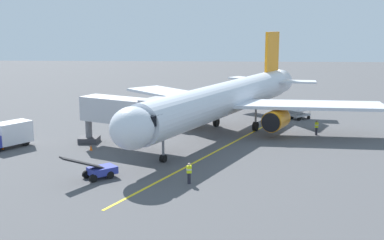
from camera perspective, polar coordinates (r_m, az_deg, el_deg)
name	(u,v)px	position (r m, az deg, el deg)	size (l,w,h in m)	color
ground_plane	(239,130)	(57.22, 5.72, -1.24)	(220.00, 220.00, 0.00)	#4C4C4F
apron_lead_in_line	(226,146)	(49.64, 4.10, -3.16)	(0.24, 40.00, 0.01)	yellow
airplane	(226,99)	(54.97, 4.17, 2.51)	(31.68, 37.72, 11.50)	silver
jet_bridge	(131,113)	(48.07, -7.35, 0.88)	(11.06, 7.14, 5.40)	#B7B7BC
ground_crew_marshaller	(189,173)	(37.84, -0.35, -6.39)	(0.45, 0.33, 1.71)	#23232D
ground_crew_wing_walker	(316,128)	(56.14, 14.75, -0.88)	(0.42, 0.28, 1.71)	#23232D
belt_loader_near_nose	(99,170)	(39.94, -11.14, -5.91)	(4.25, 3.89, 2.32)	#2D3899
baggage_cart_portside	(300,114)	(65.26, 12.90, 0.68)	(2.90, 2.72, 1.27)	#9E9EA3
box_truck_starboard_side	(9,134)	(52.20, -21.13, -1.63)	(4.23, 4.89, 2.62)	#2D3899
safety_cone_nose_left	(91,148)	(48.92, -12.06, -3.28)	(0.32, 0.32, 0.55)	#F2590F
safety_cone_nose_right	(3,147)	(52.00, -21.82, -2.98)	(0.32, 0.32, 0.55)	#F2590F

